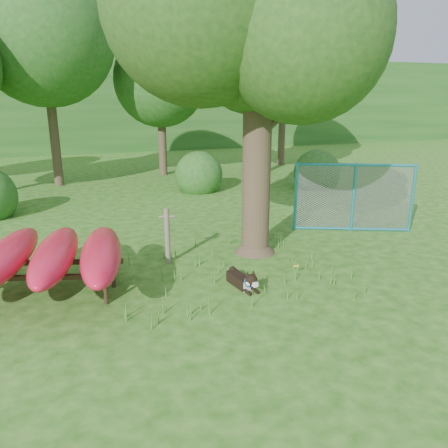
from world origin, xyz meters
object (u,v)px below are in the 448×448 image
object	(u,v)px
fence_section	(353,198)
kayak_rack	(32,255)
husky_dog	(244,280)
oak_tree	(257,5)

from	to	relation	value
fence_section	kayak_rack	bearing A→B (deg)	-145.01
kayak_rack	husky_dog	distance (m)	3.78
oak_tree	kayak_rack	distance (m)	6.40
husky_dog	fence_section	distance (m)	4.80
fence_section	husky_dog	bearing A→B (deg)	-125.52
oak_tree	fence_section	size ratio (longest dim) A/B	2.59
kayak_rack	husky_dog	size ratio (longest dim) A/B	3.79
oak_tree	fence_section	distance (m)	5.34
husky_dog	kayak_rack	bearing A→B (deg)	156.45
husky_dog	oak_tree	bearing A→B (deg)	52.36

